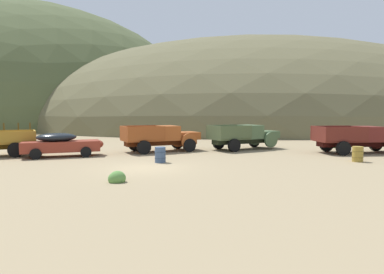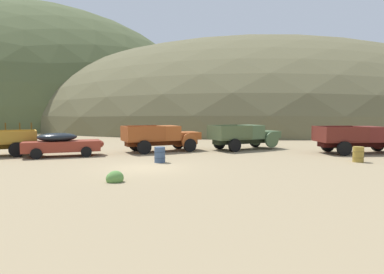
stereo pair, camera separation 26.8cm
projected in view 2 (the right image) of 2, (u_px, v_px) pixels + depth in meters
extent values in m
plane|color=#998460|center=(145.00, 167.00, 17.70)|extent=(300.00, 300.00, 0.00)
ellipsoid|color=#4C5633|center=(27.00, 124.00, 81.59)|extent=(86.99, 82.07, 54.55)
ellipsoid|color=brown|center=(256.00, 125.00, 75.73)|extent=(99.33, 82.01, 35.53)
ellipsoid|color=#4C5633|center=(372.00, 121.00, 106.38)|extent=(89.84, 63.26, 28.19)
cube|color=#A47826|center=(13.00, 142.00, 22.60)|extent=(3.50, 3.04, 0.12)
cube|color=#A47826|center=(13.00, 135.00, 23.54)|extent=(2.81, 1.07, 0.70)
cube|color=#A47826|center=(12.00, 137.00, 21.59)|extent=(2.81, 1.07, 0.70)
cube|color=#A47826|center=(36.00, 135.00, 23.19)|extent=(0.82, 2.10, 0.70)
cube|color=#593D12|center=(31.00, 126.00, 24.02)|extent=(0.10, 0.10, 0.50)
cube|color=#593D12|center=(20.00, 126.00, 23.69)|extent=(0.10, 0.10, 0.50)
cube|color=#593D12|center=(5.00, 126.00, 23.30)|extent=(0.10, 0.10, 0.50)
cylinder|color=black|center=(17.00, 146.00, 23.75)|extent=(1.00, 0.58, 0.96)
cylinder|color=black|center=(17.00, 150.00, 21.72)|extent=(1.00, 0.58, 0.96)
cube|color=maroon|center=(62.00, 146.00, 22.04)|extent=(5.01, 2.69, 0.68)
ellipsoid|color=black|center=(57.00, 137.00, 21.90)|extent=(2.74, 2.01, 0.57)
ellipsoid|color=maroon|center=(96.00, 144.00, 22.74)|extent=(1.31, 1.57, 0.61)
cylinder|color=black|center=(86.00, 152.00, 21.74)|extent=(0.71, 0.34, 0.68)
cylinder|color=black|center=(85.00, 149.00, 23.37)|extent=(0.71, 0.34, 0.68)
cylinder|color=black|center=(36.00, 154.00, 20.77)|extent=(0.71, 0.34, 0.68)
cylinder|color=black|center=(39.00, 151.00, 22.39)|extent=(0.71, 0.34, 0.68)
cube|color=#51220D|center=(162.00, 142.00, 24.86)|extent=(5.41, 2.58, 0.36)
cube|color=#A34C1E|center=(186.00, 136.00, 25.66)|extent=(2.15, 2.20, 0.55)
cube|color=#B7B2A8|center=(196.00, 136.00, 25.99)|extent=(0.45, 1.19, 0.44)
cylinder|color=#A34C1E|center=(189.00, 141.00, 24.64)|extent=(1.20, 0.54, 1.20)
cylinder|color=#A34C1E|center=(178.00, 139.00, 26.54)|extent=(1.20, 0.54, 1.20)
cube|color=#A34C1E|center=(168.00, 133.00, 25.03)|extent=(1.80, 2.32, 1.05)
cube|color=black|center=(175.00, 130.00, 25.24)|extent=(0.57, 1.66, 0.59)
cube|color=#97471E|center=(143.00, 140.00, 24.23)|extent=(3.23, 2.85, 0.12)
cube|color=#97471E|center=(147.00, 133.00, 23.23)|extent=(2.61, 0.92, 0.95)
cube|color=#97471E|center=(139.00, 132.00, 25.15)|extent=(2.61, 0.92, 0.95)
cube|color=#97471E|center=(125.00, 133.00, 23.65)|extent=(0.74, 2.06, 0.95)
cylinder|color=black|center=(190.00, 145.00, 24.61)|extent=(1.00, 0.56, 0.96)
cylinder|color=black|center=(178.00, 143.00, 26.62)|extent=(1.00, 0.56, 0.96)
cylinder|color=black|center=(144.00, 147.00, 23.17)|extent=(1.00, 0.56, 0.96)
cylinder|color=black|center=(136.00, 144.00, 25.17)|extent=(1.00, 0.56, 0.96)
cube|color=#232B1B|center=(245.00, 141.00, 26.15)|extent=(5.41, 2.71, 0.36)
cube|color=#47603D|center=(266.00, 134.00, 27.01)|extent=(2.18, 2.17, 0.55)
cube|color=#B7B2A8|center=(274.00, 134.00, 27.37)|extent=(0.47, 1.13, 0.44)
cylinder|color=#47603D|center=(272.00, 140.00, 26.03)|extent=(1.19, 0.57, 1.20)
cylinder|color=#47603D|center=(256.00, 138.00, 27.83)|extent=(1.19, 0.57, 1.20)
cube|color=#47603D|center=(251.00, 132.00, 26.33)|extent=(1.83, 2.26, 1.05)
cube|color=black|center=(257.00, 129.00, 26.56)|extent=(0.60, 1.58, 0.59)
cube|color=#495735|center=(229.00, 139.00, 25.47)|extent=(3.25, 2.84, 0.12)
cube|color=#495735|center=(237.00, 132.00, 24.52)|extent=(2.60, 1.01, 0.95)
cube|color=#495735|center=(222.00, 131.00, 26.34)|extent=(2.60, 1.01, 0.95)
cube|color=#495735|center=(214.00, 132.00, 24.85)|extent=(0.78, 1.96, 0.95)
cylinder|color=black|center=(255.00, 141.00, 27.90)|extent=(1.00, 0.59, 0.96)
cylinder|color=black|center=(235.00, 145.00, 24.45)|extent=(1.00, 0.59, 0.96)
cylinder|color=black|center=(219.00, 143.00, 26.35)|extent=(1.00, 0.59, 0.96)
cube|color=black|center=(361.00, 144.00, 23.72)|extent=(6.04, 1.24, 0.36)
cylinder|color=maroon|center=(378.00, 141.00, 24.96)|extent=(1.21, 0.22, 1.20)
cube|color=maroon|center=(370.00, 134.00, 23.72)|extent=(1.47, 2.14, 1.05)
cube|color=black|center=(378.00, 131.00, 23.76)|extent=(0.11, 1.77, 0.59)
cube|color=maroon|center=(339.00, 141.00, 23.56)|extent=(3.11, 2.29, 0.12)
cube|color=maroon|center=(348.00, 134.00, 22.43)|extent=(3.04, 0.21, 0.95)
cube|color=maroon|center=(332.00, 132.00, 24.60)|extent=(3.04, 0.21, 0.95)
cube|color=maroon|center=(320.00, 133.00, 23.39)|extent=(0.18, 2.18, 0.95)
cylinder|color=black|center=(377.00, 145.00, 25.03)|extent=(0.97, 0.31, 0.96)
cylinder|color=black|center=(344.00, 148.00, 22.44)|extent=(0.97, 0.31, 0.96)
cylinder|color=black|center=(328.00, 145.00, 24.69)|extent=(0.97, 0.31, 0.96)
cylinder|color=olive|center=(358.00, 154.00, 19.61)|extent=(0.61, 0.61, 0.90)
torus|color=brown|center=(358.00, 151.00, 19.60)|extent=(0.65, 0.65, 0.03)
torus|color=brown|center=(358.00, 157.00, 19.63)|extent=(0.65, 0.65, 0.03)
cylinder|color=#384C6B|center=(160.00, 155.00, 19.42)|extent=(0.62, 0.62, 0.90)
torus|color=#27354A|center=(160.00, 152.00, 19.41)|extent=(0.66, 0.66, 0.03)
torus|color=#27354A|center=(160.00, 158.00, 19.43)|extent=(0.66, 0.66, 0.03)
ellipsoid|color=#3D702D|center=(331.00, 145.00, 27.37)|extent=(0.84, 0.76, 0.76)
ellipsoid|color=#3D702D|center=(334.00, 146.00, 27.36)|extent=(0.82, 0.74, 0.67)
ellipsoid|color=#5B8E42|center=(114.00, 179.00, 14.15)|extent=(0.46, 0.42, 0.43)
ellipsoid|color=#5B8E42|center=(113.00, 179.00, 14.00)|extent=(0.56, 0.51, 0.54)
ellipsoid|color=#5B8E42|center=(115.00, 178.00, 14.05)|extent=(0.69, 0.62, 0.61)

